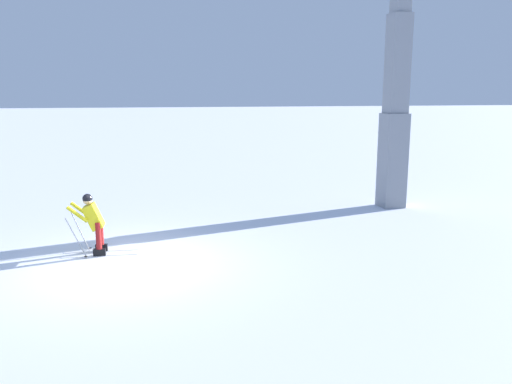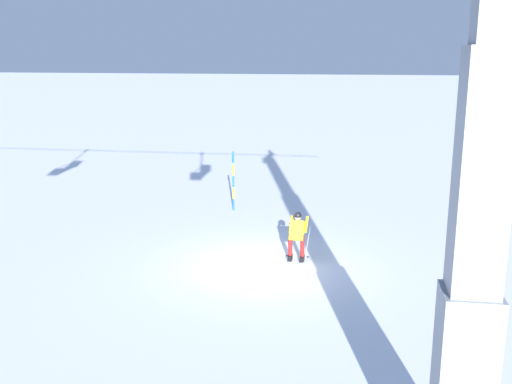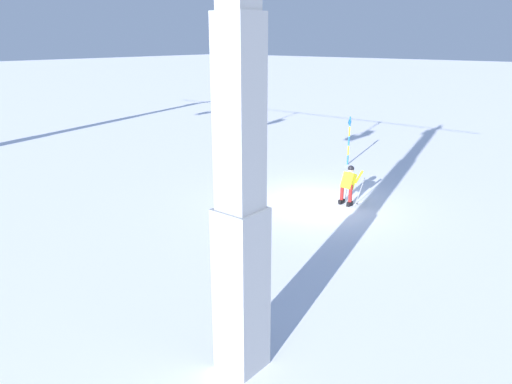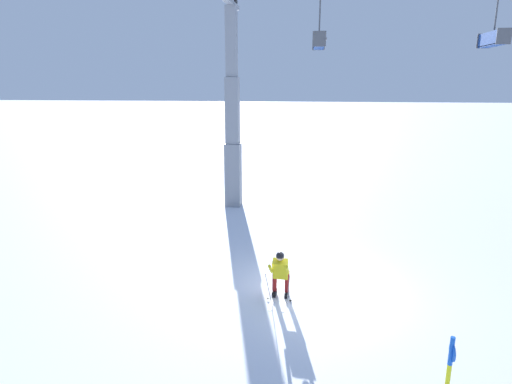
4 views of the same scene
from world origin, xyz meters
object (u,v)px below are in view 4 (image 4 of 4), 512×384
Objects in this scene: skier_carving_main at (280,272)px; chairlift_seat_nearest at (317,41)px; chairlift_seat_second at (491,38)px; lift_tower_near at (233,122)px.

skier_carving_main is 0.75× the size of chairlift_seat_nearest.
chairlift_seat_second reaches higher than skier_carving_main.
chairlift_seat_nearest and chairlift_seat_second have the same top height.
skier_carving_main is 0.18× the size of lift_tower_near.
lift_tower_near is at bearing 107.79° from skier_carving_main.
chairlift_seat_second is (11.24, 0.00, 3.65)m from lift_tower_near.
skier_carving_main is at bearing -95.53° from chairlift_seat_nearest.
chairlift_seat_nearest is 7.35m from chairlift_seat_second.
skier_carving_main is 10.34m from lift_tower_near.
skier_carving_main is 14.27m from chairlift_seat_second.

